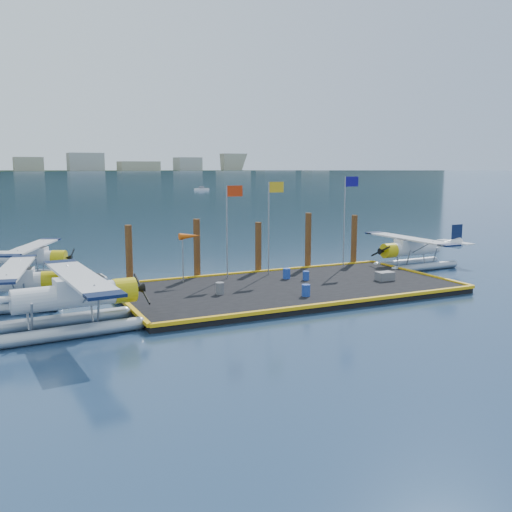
{
  "coord_description": "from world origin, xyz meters",
  "views": [
    {
      "loc": [
        -16.38,
        -29.96,
        7.64
      ],
      "look_at": [
        -1.28,
        2.0,
        2.04
      ],
      "focal_mm": 40.0,
      "sensor_mm": 36.0,
      "label": 1
    }
  ],
  "objects_px": {
    "seaplane_a": "(72,300)",
    "windsock": "(190,237)",
    "drum_0": "(220,288)",
    "piling_2": "(258,249)",
    "seaplane_b": "(8,285)",
    "piling_1": "(197,251)",
    "piling_4": "(354,242)",
    "piling_3": "(308,243)",
    "seaplane_d": "(412,251)",
    "flagpole_red": "(230,217)",
    "piling_0": "(129,257)",
    "drum_5": "(287,274)",
    "drum_1": "(306,290)",
    "crate": "(385,276)",
    "flagpole_yellow": "(271,214)",
    "seaplane_c": "(27,260)",
    "drum_2": "(306,276)",
    "flagpole_blue": "(347,208)"
  },
  "relations": [
    {
      "from": "seaplane_a",
      "to": "windsock",
      "type": "height_order",
      "value": "windsock"
    },
    {
      "from": "drum_0",
      "to": "piling_2",
      "type": "height_order",
      "value": "piling_2"
    },
    {
      "from": "seaplane_b",
      "to": "piling_1",
      "type": "distance_m",
      "value": 11.98
    },
    {
      "from": "piling_4",
      "to": "piling_3",
      "type": "bearing_deg",
      "value": 180.0
    },
    {
      "from": "seaplane_d",
      "to": "piling_2",
      "type": "xyz_separation_m",
      "value": [
        -11.69,
        2.27,
        0.53
      ]
    },
    {
      "from": "seaplane_d",
      "to": "piling_2",
      "type": "relative_size",
      "value": 2.32
    },
    {
      "from": "flagpole_red",
      "to": "piling_4",
      "type": "xyz_separation_m",
      "value": [
        10.79,
        1.6,
        -2.4
      ]
    },
    {
      "from": "flagpole_red",
      "to": "piling_2",
      "type": "relative_size",
      "value": 1.58
    },
    {
      "from": "piling_0",
      "to": "drum_0",
      "type": "bearing_deg",
      "value": -56.33
    },
    {
      "from": "drum_5",
      "to": "windsock",
      "type": "relative_size",
      "value": 0.21
    },
    {
      "from": "windsock",
      "to": "piling_3",
      "type": "distance_m",
      "value": 9.72
    },
    {
      "from": "seaplane_b",
      "to": "piling_1",
      "type": "xyz_separation_m",
      "value": [
        11.64,
        2.71,
        0.77
      ]
    },
    {
      "from": "seaplane_d",
      "to": "drum_0",
      "type": "height_order",
      "value": "seaplane_d"
    },
    {
      "from": "drum_1",
      "to": "piling_0",
      "type": "xyz_separation_m",
      "value": [
        -8.03,
        8.27,
        1.27
      ]
    },
    {
      "from": "crate",
      "to": "piling_0",
      "type": "relative_size",
      "value": 0.27
    },
    {
      "from": "piling_1",
      "to": "piling_4",
      "type": "distance_m",
      "value": 12.5
    },
    {
      "from": "drum_1",
      "to": "piling_2",
      "type": "distance_m",
      "value": 8.4
    },
    {
      "from": "seaplane_b",
      "to": "piling_3",
      "type": "height_order",
      "value": "piling_3"
    },
    {
      "from": "piling_1",
      "to": "piling_2",
      "type": "relative_size",
      "value": 1.11
    },
    {
      "from": "seaplane_b",
      "to": "flagpole_red",
      "type": "distance_m",
      "value": 13.74
    },
    {
      "from": "drum_5",
      "to": "flagpole_yellow",
      "type": "height_order",
      "value": "flagpole_yellow"
    },
    {
      "from": "drum_5",
      "to": "piling_1",
      "type": "bearing_deg",
      "value": 145.84
    },
    {
      "from": "seaplane_d",
      "to": "piling_1",
      "type": "bearing_deg",
      "value": 80.52
    },
    {
      "from": "drum_1",
      "to": "windsock",
      "type": "height_order",
      "value": "windsock"
    },
    {
      "from": "seaplane_a",
      "to": "seaplane_c",
      "type": "xyz_separation_m",
      "value": [
        -1.05,
        14.14,
        -0.19
      ]
    },
    {
      "from": "piling_0",
      "to": "piling_4",
      "type": "bearing_deg",
      "value": 0.0
    },
    {
      "from": "drum_0",
      "to": "piling_1",
      "type": "bearing_deg",
      "value": 83.34
    },
    {
      "from": "drum_2",
      "to": "piling_3",
      "type": "xyz_separation_m",
      "value": [
        2.68,
        4.33,
        1.46
      ]
    },
    {
      "from": "seaplane_c",
      "to": "piling_2",
      "type": "relative_size",
      "value": 2.21
    },
    {
      "from": "piling_2",
      "to": "windsock",
      "type": "bearing_deg",
      "value": -163.85
    },
    {
      "from": "crate",
      "to": "flagpole_yellow",
      "type": "distance_m",
      "value": 8.43
    },
    {
      "from": "piling_4",
      "to": "piling_1",
      "type": "bearing_deg",
      "value": 180.0
    },
    {
      "from": "piling_4",
      "to": "seaplane_b",
      "type": "bearing_deg",
      "value": -173.58
    },
    {
      "from": "seaplane_c",
      "to": "flagpole_blue",
      "type": "xyz_separation_m",
      "value": [
        20.87,
        -7.23,
        3.35
      ]
    },
    {
      "from": "seaplane_c",
      "to": "piling_0",
      "type": "bearing_deg",
      "value": 68.94
    },
    {
      "from": "drum_5",
      "to": "piling_0",
      "type": "relative_size",
      "value": 0.17
    },
    {
      "from": "drum_5",
      "to": "piling_1",
      "type": "xyz_separation_m",
      "value": [
        -4.94,
        3.35,
        1.36
      ]
    },
    {
      "from": "drum_0",
      "to": "piling_4",
      "type": "bearing_deg",
      "value": 23.57
    },
    {
      "from": "seaplane_d",
      "to": "piling_4",
      "type": "distance_m",
      "value": 4.38
    },
    {
      "from": "flagpole_yellow",
      "to": "piling_1",
      "type": "bearing_deg",
      "value": 161.21
    },
    {
      "from": "piling_4",
      "to": "seaplane_a",
      "type": "bearing_deg",
      "value": -158.5
    },
    {
      "from": "crate",
      "to": "flagpole_blue",
      "type": "height_order",
      "value": "flagpole_blue"
    },
    {
      "from": "piling_4",
      "to": "seaplane_c",
      "type": "bearing_deg",
      "value": 166.06
    },
    {
      "from": "drum_1",
      "to": "piling_1",
      "type": "height_order",
      "value": "piling_1"
    },
    {
      "from": "seaplane_c",
      "to": "flagpole_blue",
      "type": "height_order",
      "value": "flagpole_blue"
    },
    {
      "from": "seaplane_b",
      "to": "piling_3",
      "type": "distance_m",
      "value": 20.34
    },
    {
      "from": "flagpole_blue",
      "to": "piling_3",
      "type": "bearing_deg",
      "value": 143.93
    },
    {
      "from": "piling_4",
      "to": "windsock",
      "type": "bearing_deg",
      "value": -173.25
    },
    {
      "from": "seaplane_d",
      "to": "piling_3",
      "type": "bearing_deg",
      "value": 72.04
    },
    {
      "from": "seaplane_b",
      "to": "piling_4",
      "type": "height_order",
      "value": "piling_4"
    }
  ]
}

